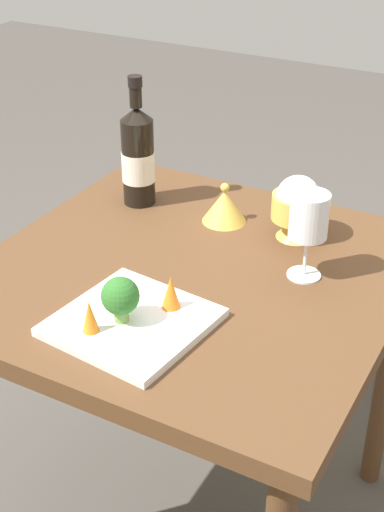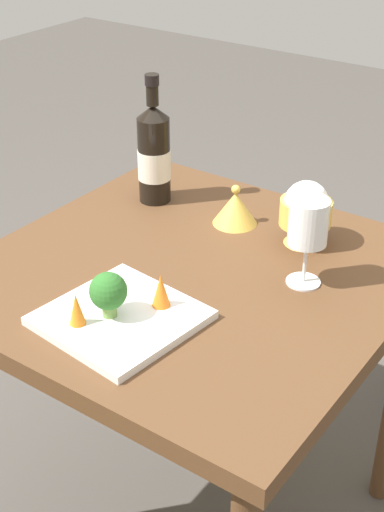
{
  "view_description": "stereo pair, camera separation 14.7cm",
  "coord_description": "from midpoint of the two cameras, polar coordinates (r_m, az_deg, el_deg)",
  "views": [
    {
      "loc": [
        -1.11,
        -0.61,
        1.51
      ],
      "look_at": [
        0.0,
        0.0,
        0.77
      ],
      "focal_mm": 51.86,
      "sensor_mm": 36.0,
      "label": 1
    },
    {
      "loc": [
        -1.04,
        -0.73,
        1.51
      ],
      "look_at": [
        0.0,
        0.0,
        0.77
      ],
      "focal_mm": 51.86,
      "sensor_mm": 36.0,
      "label": 2
    }
  ],
  "objects": [
    {
      "name": "carrot_garnish_right",
      "position": [
        1.33,
        0.74,
        -2.76
      ],
      "size": [
        0.03,
        0.03,
        0.06
      ],
      "color": "orange",
      "rests_on": "serving_plate"
    },
    {
      "name": "rice_bowl",
      "position": [
        1.57,
        11.43,
        3.29
      ],
      "size": [
        0.11,
        0.11,
        0.14
      ],
      "color": "gold",
      "rests_on": "dining_table"
    },
    {
      "name": "wine_bottle",
      "position": [
        1.71,
        -0.49,
        7.85
      ],
      "size": [
        0.08,
        0.08,
        0.3
      ],
      "color": "black",
      "rests_on": "dining_table"
    },
    {
      "name": "rice_bowl_lid",
      "position": [
        1.65,
        5.92,
        3.65
      ],
      "size": [
        0.1,
        0.1,
        0.09
      ],
      "color": "gold",
      "rests_on": "dining_table"
    },
    {
      "name": "carrot_garnish_left",
      "position": [
        1.29,
        -5.68,
        -4.2
      ],
      "size": [
        0.03,
        0.03,
        0.06
      ],
      "color": "orange",
      "rests_on": "serving_plate"
    },
    {
      "name": "broccoli_floret",
      "position": [
        1.29,
        -3.26,
        -2.89
      ],
      "size": [
        0.07,
        0.07,
        0.09
      ],
      "color": "#729E4C",
      "rests_on": "serving_plate"
    },
    {
      "name": "dining_table",
      "position": [
        1.54,
        2.74,
        -4.11
      ],
      "size": [
        0.82,
        0.82,
        0.74
      ],
      "color": "brown",
      "rests_on": "ground_plane"
    },
    {
      "name": "wine_glass",
      "position": [
        1.41,
        11.95,
        2.33
      ],
      "size": [
        0.08,
        0.08,
        0.18
      ],
      "color": "white",
      "rests_on": "dining_table"
    },
    {
      "name": "serving_plate",
      "position": [
        1.33,
        -2.47,
        -4.85
      ],
      "size": [
        0.28,
        0.28,
        0.02
      ],
      "rotation": [
        0.0,
        0.0,
        -0.11
      ],
      "color": "white",
      "rests_on": "dining_table"
    }
  ]
}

